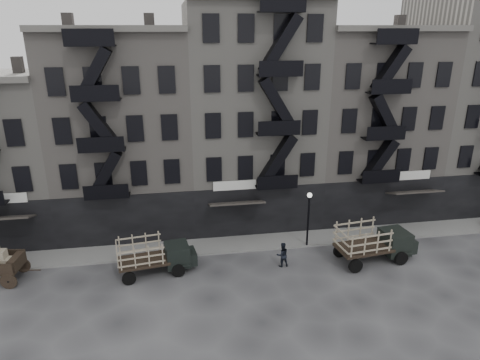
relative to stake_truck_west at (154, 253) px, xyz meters
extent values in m
plane|color=#38383A|center=(7.92, -0.85, -1.43)|extent=(140.00, 140.00, 0.00)
cube|color=slate|center=(7.92, 2.90, -1.36)|extent=(55.00, 2.50, 0.15)
cube|color=#4C4744|center=(-9.58, 9.15, 11.17)|extent=(0.70, 0.70, 1.20)
cube|color=gray|center=(-2.08, 9.15, 6.07)|extent=(10.00, 10.00, 15.00)
cube|color=black|center=(-2.08, 4.20, 0.57)|extent=(10.00, 0.35, 4.00)
cube|color=#595651|center=(-2.08, 4.00, 13.77)|extent=(10.00, 0.50, 0.40)
cube|color=#4C4744|center=(-5.08, 9.15, 14.17)|extent=(0.70, 0.70, 1.20)
cube|color=#4C4744|center=(0.42, 9.15, 14.17)|extent=(0.70, 0.70, 1.20)
cube|color=gray|center=(7.92, 9.15, 7.07)|extent=(10.00, 10.00, 17.00)
cube|color=black|center=(7.92, 4.20, 0.57)|extent=(10.00, 0.35, 4.00)
cube|color=gray|center=(17.92, 9.15, 6.07)|extent=(10.00, 10.00, 15.00)
cube|color=black|center=(17.92, 4.20, 0.57)|extent=(10.00, 0.35, 4.00)
cube|color=#595651|center=(17.92, 4.00, 13.77)|extent=(10.00, 0.50, 0.40)
cube|color=#4C4744|center=(14.92, 9.15, 14.17)|extent=(0.70, 0.70, 1.20)
cube|color=#4C4744|center=(20.42, 9.15, 14.17)|extent=(0.70, 0.70, 1.20)
cube|color=gray|center=(27.92, 9.15, 7.57)|extent=(10.00, 10.00, 18.00)
cylinder|color=black|center=(10.92, 1.75, 0.57)|extent=(0.14, 0.14, 4.00)
sphere|color=silver|center=(10.92, 1.75, 2.67)|extent=(0.36, 0.36, 0.36)
cylinder|color=black|center=(-8.89, -0.45, -0.91)|extent=(1.05, 0.23, 1.05)
cylinder|color=black|center=(-8.64, 1.43, -0.91)|extent=(1.05, 0.23, 1.05)
cube|color=black|center=(-8.58, 0.47, -0.10)|extent=(0.67, 1.57, 0.76)
cube|color=black|center=(-0.70, -0.10, -0.44)|extent=(3.45, 2.32, 0.17)
cube|color=black|center=(1.46, 0.20, -0.34)|extent=(1.74, 1.90, 1.42)
cube|color=black|center=(2.30, 0.32, -0.63)|extent=(0.95, 1.51, 0.85)
cylinder|color=black|center=(1.49, -0.75, -1.01)|extent=(0.87, 0.32, 0.85)
cylinder|color=black|center=(1.23, 1.13, -1.01)|extent=(0.87, 0.32, 0.85)
cylinder|color=black|center=(-1.60, -1.18, -1.01)|extent=(0.87, 0.32, 0.85)
cylinder|color=black|center=(-1.86, 0.70, -1.01)|extent=(0.87, 0.32, 0.85)
cube|color=black|center=(14.04, -0.93, -0.32)|extent=(3.82, 2.53, 0.19)
cube|color=black|center=(16.45, -0.64, -0.22)|extent=(1.91, 2.09, 1.58)
cube|color=black|center=(17.39, -0.52, -0.53)|extent=(1.03, 1.67, 0.95)
cylinder|color=black|center=(16.47, -1.70, -0.96)|extent=(0.97, 0.35, 0.95)
cylinder|color=black|center=(16.22, 0.40, -0.96)|extent=(0.97, 0.35, 0.95)
cylinder|color=black|center=(13.01, -2.12, -0.96)|extent=(0.97, 0.35, 0.95)
cylinder|color=black|center=(12.76, -0.02, -0.96)|extent=(0.97, 0.35, 0.95)
imported|color=black|center=(8.44, -0.56, -0.57)|extent=(0.92, 0.76, 1.73)
camera|label=1|loc=(1.58, -25.08, 13.91)|focal=32.00mm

